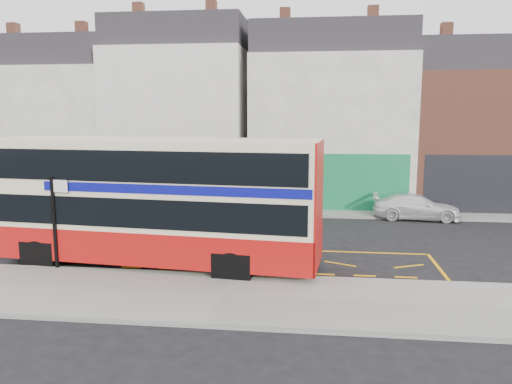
# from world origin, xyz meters

# --- Properties ---
(ground) EXTENTS (120.00, 120.00, 0.00)m
(ground) POSITION_xyz_m (0.00, 0.00, 0.00)
(ground) COLOR black
(ground) RESTS_ON ground
(pavement) EXTENTS (40.00, 4.00, 0.15)m
(pavement) POSITION_xyz_m (0.00, -2.30, 0.07)
(pavement) COLOR gray
(pavement) RESTS_ON ground
(kerb) EXTENTS (40.00, 0.15, 0.15)m
(kerb) POSITION_xyz_m (0.00, -0.38, 0.07)
(kerb) COLOR gray
(kerb) RESTS_ON ground
(far_pavement) EXTENTS (50.00, 3.00, 0.15)m
(far_pavement) POSITION_xyz_m (0.00, 11.00, 0.07)
(far_pavement) COLOR gray
(far_pavement) RESTS_ON ground
(road_markings) EXTENTS (14.00, 3.40, 0.01)m
(road_markings) POSITION_xyz_m (0.00, 1.60, 0.01)
(road_markings) COLOR #FAA50D
(road_markings) RESTS_ON ground
(terrace_far_left) EXTENTS (8.00, 8.01, 10.80)m
(terrace_far_left) POSITION_xyz_m (-13.50, 14.99, 4.82)
(terrace_far_left) COLOR white
(terrace_far_left) RESTS_ON ground
(terrace_left) EXTENTS (8.00, 8.01, 11.80)m
(terrace_left) POSITION_xyz_m (-5.50, 14.99, 5.32)
(terrace_left) COLOR silver
(terrace_left) RESTS_ON ground
(terrace_green_shop) EXTENTS (9.00, 8.01, 11.30)m
(terrace_green_shop) POSITION_xyz_m (3.50, 14.99, 5.07)
(terrace_green_shop) COLOR white
(terrace_green_shop) RESTS_ON ground
(terrace_right) EXTENTS (9.00, 8.01, 10.30)m
(terrace_right) POSITION_xyz_m (12.50, 14.99, 4.57)
(terrace_right) COLOR #9E573F
(terrace_right) RESTS_ON ground
(double_decker_bus) EXTENTS (11.41, 3.63, 4.48)m
(double_decker_bus) POSITION_xyz_m (-2.72, 0.60, 2.36)
(double_decker_bus) COLOR beige
(double_decker_bus) RESTS_ON ground
(bus_stop_post) EXTENTS (0.77, 0.19, 3.11)m
(bus_stop_post) POSITION_xyz_m (-5.94, -0.40, 2.01)
(bus_stop_post) COLOR black
(bus_stop_post) RESTS_ON pavement
(car_silver) EXTENTS (4.09, 1.79, 1.37)m
(car_silver) POSITION_xyz_m (-10.45, 8.71, 0.69)
(car_silver) COLOR #B9B8BD
(car_silver) RESTS_ON ground
(car_grey) EXTENTS (4.41, 2.56, 1.38)m
(car_grey) POSITION_xyz_m (-0.03, 9.24, 0.69)
(car_grey) COLOR #3A3C41
(car_grey) RESTS_ON ground
(car_white) EXTENTS (4.46, 2.11, 1.26)m
(car_white) POSITION_xyz_m (7.80, 9.80, 0.63)
(car_white) COLOR white
(car_white) RESTS_ON ground
(street_tree_right) EXTENTS (2.53, 2.53, 5.46)m
(street_tree_right) POSITION_xyz_m (8.17, 12.35, 3.72)
(street_tree_right) COLOR black
(street_tree_right) RESTS_ON ground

